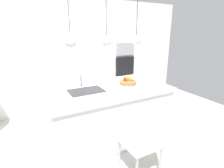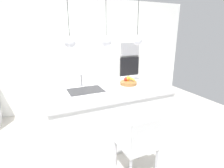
{
  "view_description": "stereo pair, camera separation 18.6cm",
  "coord_description": "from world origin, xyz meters",
  "views": [
    {
      "loc": [
        -1.27,
        -2.58,
        1.86
      ],
      "look_at": [
        0.1,
        0.0,
        0.98
      ],
      "focal_mm": 28.43,
      "sensor_mm": 36.0,
      "label": 1
    },
    {
      "loc": [
        -1.11,
        -2.66,
        1.86
      ],
      "look_at": [
        0.1,
        0.0,
        0.98
      ],
      "focal_mm": 28.43,
      "sensor_mm": 36.0,
      "label": 2
    }
  ],
  "objects": [
    {
      "name": "fruit_bowl",
      "position": [
        0.43,
        0.01,
        0.98
      ],
      "size": [
        0.3,
        0.3,
        0.16
      ],
      "color": "#9E6B38",
      "rests_on": "kitchen_island"
    },
    {
      "name": "faucet",
      "position": [
        -0.37,
        0.21,
        1.07
      ],
      "size": [
        0.02,
        0.17,
        0.22
      ],
      "color": "silver",
      "rests_on": "kitchen_island"
    },
    {
      "name": "microwave",
      "position": [
        1.35,
        1.58,
        1.38
      ],
      "size": [
        0.54,
        0.08,
        0.34
      ],
      "primitive_type": "cube",
      "color": "#9E9EA3",
      "rests_on": "back_wall"
    },
    {
      "name": "kitchen_island",
      "position": [
        0.0,
        0.0,
        0.47
      ],
      "size": [
        2.08,
        1.16,
        0.93
      ],
      "color": "white",
      "rests_on": "ground"
    },
    {
      "name": "oven",
      "position": [
        1.35,
        1.58,
        0.88
      ],
      "size": [
        0.56,
        0.08,
        0.56
      ],
      "primitive_type": "cube",
      "color": "black",
      "rests_on": "back_wall"
    },
    {
      "name": "pendant_light_right",
      "position": [
        0.57,
        0.0,
        1.71
      ],
      "size": [
        0.17,
        0.17,
        0.77
      ],
      "color": "silver"
    },
    {
      "name": "pendant_light_left",
      "position": [
        -0.57,
        0.0,
        1.71
      ],
      "size": [
        0.17,
        0.17,
        0.77
      ],
      "color": "silver"
    },
    {
      "name": "chair_near",
      "position": [
        0.0,
        -1.03,
        0.51
      ],
      "size": [
        0.46,
        0.47,
        0.88
      ],
      "color": "silver",
      "rests_on": "ground"
    },
    {
      "name": "back_wall",
      "position": [
        0.0,
        1.65,
        1.3
      ],
      "size": [
        6.0,
        0.1,
        2.6
      ],
      "primitive_type": "cube",
      "color": "white",
      "rests_on": "ground"
    },
    {
      "name": "pendant_light_center",
      "position": [
        0.0,
        0.0,
        1.71
      ],
      "size": [
        0.17,
        0.17,
        0.77
      ],
      "color": "silver"
    },
    {
      "name": "sink_basin",
      "position": [
        -0.37,
        0.0,
        0.93
      ],
      "size": [
        0.56,
        0.4,
        0.02
      ],
      "primitive_type": "cube",
      "color": "#2D2D30",
      "rests_on": "kitchen_island"
    },
    {
      "name": "floor",
      "position": [
        0.0,
        0.0,
        0.0
      ],
      "size": [
        6.6,
        6.6,
        0.0
      ],
      "primitive_type": "plane",
      "color": "#BCB7AD",
      "rests_on": "ground"
    }
  ]
}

